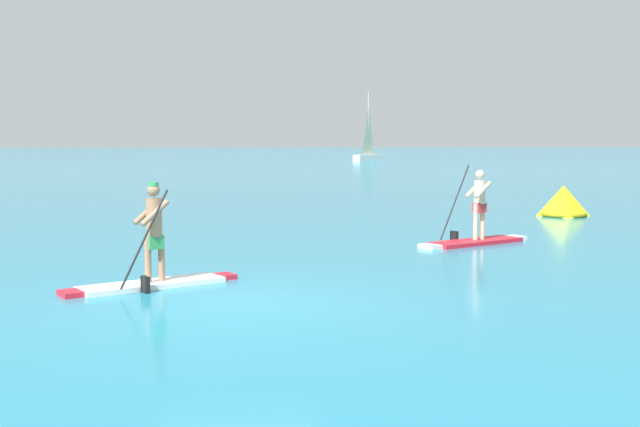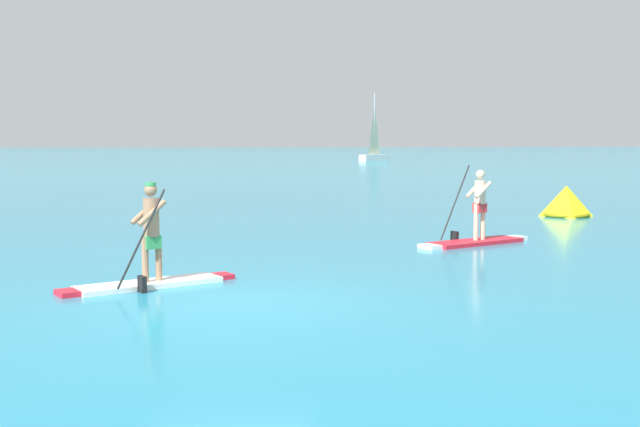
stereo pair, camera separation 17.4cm
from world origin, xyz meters
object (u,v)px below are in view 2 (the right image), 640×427
paddleboarder_mid_center (149,262)px  race_marker_buoy (566,203)px  sailboat_right_horizon (374,151)px  paddleboarder_far_right (476,228)px

paddleboarder_mid_center → race_marker_buoy: 15.94m
race_marker_buoy → sailboat_right_horizon: sailboat_right_horizon is taller
paddleboarder_mid_center → sailboat_right_horizon: bearing=-131.5°
paddleboarder_mid_center → race_marker_buoy: paddleboarder_mid_center is taller
race_marker_buoy → sailboat_right_horizon: 63.50m
paddleboarder_mid_center → paddleboarder_far_right: size_ratio=0.96×
race_marker_buoy → sailboat_right_horizon: (5.48, 63.26, 0.68)m
paddleboarder_far_right → race_marker_buoy: paddleboarder_far_right is taller
paddleboarder_far_right → sailboat_right_horizon: bearing=-125.9°
paddleboarder_mid_center → sailboat_right_horizon: sailboat_right_horizon is taller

